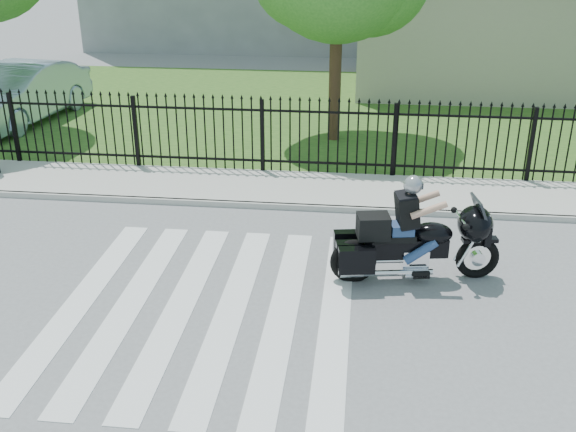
# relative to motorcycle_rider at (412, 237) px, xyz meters

# --- Properties ---
(ground) EXTENTS (120.00, 120.00, 0.00)m
(ground) POSITION_rel_motorcycle_rider_xyz_m (-3.17, -1.30, -0.77)
(ground) COLOR slate
(ground) RESTS_ON ground
(crosswalk) EXTENTS (5.00, 5.50, 0.01)m
(crosswalk) POSITION_rel_motorcycle_rider_xyz_m (-3.17, -1.30, -0.76)
(crosswalk) COLOR silver
(crosswalk) RESTS_ON ground
(sidewalk) EXTENTS (40.00, 2.00, 0.12)m
(sidewalk) POSITION_rel_motorcycle_rider_xyz_m (-3.17, 3.70, -0.71)
(sidewalk) COLOR #ADAAA3
(sidewalk) RESTS_ON ground
(curb) EXTENTS (40.00, 0.12, 0.12)m
(curb) POSITION_rel_motorcycle_rider_xyz_m (-3.17, 2.70, -0.71)
(curb) COLOR #ADAAA3
(curb) RESTS_ON ground
(grass_strip) EXTENTS (40.00, 12.00, 0.02)m
(grass_strip) POSITION_rel_motorcycle_rider_xyz_m (-3.17, 10.70, -0.76)
(grass_strip) COLOR #2A521C
(grass_strip) RESTS_ON ground
(iron_fence) EXTENTS (26.00, 0.04, 1.80)m
(iron_fence) POSITION_rel_motorcycle_rider_xyz_m (-3.17, 4.70, 0.14)
(iron_fence) COLOR black
(iron_fence) RESTS_ON ground
(building_low) EXTENTS (10.00, 6.00, 3.50)m
(building_low) POSITION_rel_motorcycle_rider_xyz_m (3.83, 14.70, 0.98)
(building_low) COLOR #BAAF9B
(building_low) RESTS_ON ground
(motorcycle_rider) EXTENTS (2.81, 1.21, 1.87)m
(motorcycle_rider) POSITION_rel_motorcycle_rider_xyz_m (0.00, 0.00, 0.00)
(motorcycle_rider) COLOR black
(motorcycle_rider) RESTS_ON ground
(parked_car) EXTENTS (2.43, 5.27, 1.67)m
(parked_car) POSITION_rel_motorcycle_rider_xyz_m (-10.87, 8.41, 0.09)
(parked_car) COLOR #A8BAD3
(parked_car) RESTS_ON grass_strip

